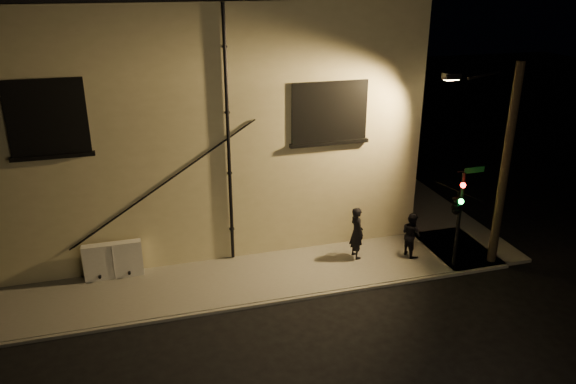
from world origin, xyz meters
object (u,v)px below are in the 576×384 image
object	(u,v)px
pedestrian_b	(411,234)
traffic_signal	(457,203)
utility_cabinet	(113,260)
pedestrian_a	(357,233)
streetlamp_pole	(502,162)

from	to	relation	value
pedestrian_b	traffic_signal	world-z (taller)	traffic_signal
traffic_signal	utility_cabinet	bearing A→B (deg)	167.40
pedestrian_a	pedestrian_b	bearing A→B (deg)	-107.21
pedestrian_b	streetlamp_pole	xyz separation A→B (m)	(2.38, -1.06, 2.75)
utility_cabinet	pedestrian_b	distance (m)	9.91
traffic_signal	streetlamp_pole	size ratio (longest dim) A/B	0.50
pedestrian_a	streetlamp_pole	bearing A→B (deg)	-114.49
traffic_signal	streetlamp_pole	xyz separation A→B (m)	(1.50, 0.10, 1.23)
traffic_signal	pedestrian_a	bearing A→B (deg)	150.76
pedestrian_a	streetlamp_pole	size ratio (longest dim) A/B	0.27
streetlamp_pole	pedestrian_b	bearing A→B (deg)	155.97
utility_cabinet	streetlamp_pole	bearing A→B (deg)	-10.65
pedestrian_b	traffic_signal	size ratio (longest dim) A/B	0.46
pedestrian_a	utility_cabinet	bearing A→B (deg)	78.07
pedestrian_a	streetlamp_pole	xyz separation A→B (m)	(4.24, -1.44, 2.61)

